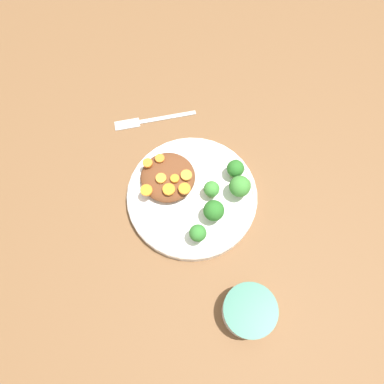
% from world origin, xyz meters
% --- Properties ---
extents(ground_plane, '(4.00, 4.00, 0.00)m').
position_xyz_m(ground_plane, '(0.00, 0.00, 0.00)').
color(ground_plane, brown).
extents(plate, '(0.28, 0.28, 0.03)m').
position_xyz_m(plate, '(0.00, 0.00, 0.01)').
color(plate, white).
rests_on(plate, ground_plane).
extents(dip_bowl, '(0.10, 0.10, 0.05)m').
position_xyz_m(dip_bowl, '(0.24, 0.10, 0.03)').
color(dip_bowl, white).
rests_on(dip_bowl, ground_plane).
extents(stew_mound, '(0.12, 0.12, 0.03)m').
position_xyz_m(stew_mound, '(-0.04, -0.05, 0.04)').
color(stew_mound, brown).
rests_on(stew_mound, plate).
extents(broccoli_floret_0, '(0.04, 0.04, 0.06)m').
position_xyz_m(broccoli_floret_0, '(0.05, 0.04, 0.05)').
color(broccoli_floret_0, '#7FA85B').
rests_on(broccoli_floret_0, plate).
extents(broccoli_floret_1, '(0.04, 0.04, 0.05)m').
position_xyz_m(broccoli_floret_1, '(-0.04, 0.09, 0.05)').
color(broccoli_floret_1, '#759E51').
rests_on(broccoli_floret_1, plate).
extents(broccoli_floret_2, '(0.04, 0.04, 0.06)m').
position_xyz_m(broccoli_floret_2, '(0.00, 0.10, 0.05)').
color(broccoli_floret_2, '#759E51').
rests_on(broccoli_floret_2, plate).
extents(broccoli_floret_3, '(0.03, 0.03, 0.04)m').
position_xyz_m(broccoli_floret_3, '(0.00, 0.04, 0.05)').
color(broccoli_floret_3, '#759E51').
rests_on(broccoli_floret_3, plate).
extents(broccoli_floret_4, '(0.03, 0.03, 0.05)m').
position_xyz_m(broccoli_floret_4, '(0.09, 0.01, 0.05)').
color(broccoli_floret_4, '#7FA85B').
rests_on(broccoli_floret_4, plate).
extents(carrot_slice_0, '(0.03, 0.03, 0.00)m').
position_xyz_m(carrot_slice_0, '(0.00, -0.09, 0.06)').
color(carrot_slice_0, orange).
rests_on(carrot_slice_0, stew_mound).
extents(carrot_slice_1, '(0.02, 0.02, 0.01)m').
position_xyz_m(carrot_slice_1, '(-0.03, -0.06, 0.06)').
color(carrot_slice_1, orange).
rests_on(carrot_slice_1, stew_mound).
extents(carrot_slice_2, '(0.02, 0.02, 0.01)m').
position_xyz_m(carrot_slice_2, '(-0.06, -0.09, 0.06)').
color(carrot_slice_2, orange).
rests_on(carrot_slice_2, stew_mound).
extents(carrot_slice_3, '(0.02, 0.02, 0.00)m').
position_xyz_m(carrot_slice_3, '(-0.03, -0.01, 0.06)').
color(carrot_slice_3, orange).
rests_on(carrot_slice_3, stew_mound).
extents(carrot_slice_4, '(0.02, 0.02, 0.01)m').
position_xyz_m(carrot_slice_4, '(0.00, -0.02, 0.06)').
color(carrot_slice_4, orange).
rests_on(carrot_slice_4, stew_mound).
extents(carrot_slice_5, '(0.02, 0.02, 0.00)m').
position_xyz_m(carrot_slice_5, '(-0.07, -0.07, 0.05)').
color(carrot_slice_5, orange).
rests_on(carrot_slice_5, stew_mound).
extents(carrot_slice_6, '(0.02, 0.02, 0.01)m').
position_xyz_m(carrot_slice_6, '(-0.02, -0.03, 0.06)').
color(carrot_slice_6, orange).
rests_on(carrot_slice_6, stew_mound).
extents(carrot_slice_7, '(0.03, 0.03, 0.00)m').
position_xyz_m(carrot_slice_7, '(-0.00, -0.05, 0.06)').
color(carrot_slice_7, orange).
rests_on(carrot_slice_7, stew_mound).
extents(fork, '(0.05, 0.19, 0.01)m').
position_xyz_m(fork, '(-0.20, -0.10, 0.00)').
color(fork, silver).
rests_on(fork, ground_plane).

